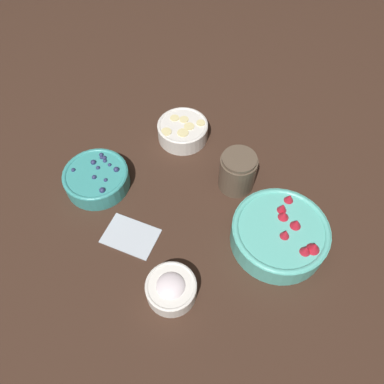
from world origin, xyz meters
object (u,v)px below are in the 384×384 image
(bowl_blueberries, at_px, (97,178))
(jar_chocolate, at_px, (237,173))
(bowl_bananas, at_px, (183,130))
(bowl_cream, at_px, (171,288))
(bowl_strawberries, at_px, (280,233))

(bowl_blueberries, height_order, jar_chocolate, jar_chocolate)
(bowl_bananas, bearing_deg, bowl_cream, -43.21)
(bowl_cream, bearing_deg, bowl_bananas, 136.79)
(bowl_strawberries, bearing_deg, bowl_bananas, 173.54)
(bowl_strawberries, distance_m, bowl_cream, 0.29)
(bowl_cream, height_order, jar_chocolate, jar_chocolate)
(bowl_blueberries, distance_m, bowl_cream, 0.37)
(bowl_blueberries, relative_size, jar_chocolate, 1.56)
(bowl_bananas, height_order, jar_chocolate, jar_chocolate)
(bowl_bananas, xyz_separation_m, jar_chocolate, (0.22, -0.00, 0.02))
(bowl_strawberries, bearing_deg, bowl_blueberries, -151.21)
(jar_chocolate, bearing_deg, bowl_strawberries, -13.19)
(bowl_blueberries, bearing_deg, jar_chocolate, 49.32)
(bowl_cream, bearing_deg, bowl_strawberries, 76.31)
(bowl_blueberries, bearing_deg, bowl_strawberries, 28.79)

